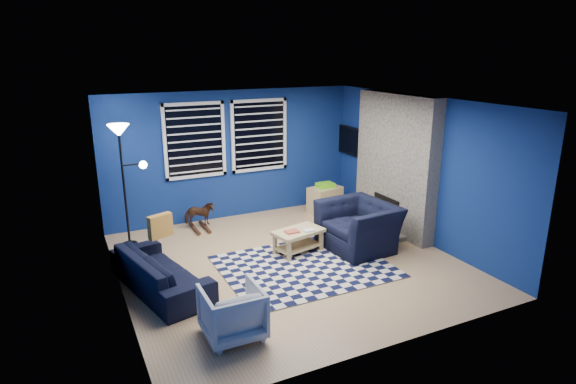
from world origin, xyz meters
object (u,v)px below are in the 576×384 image
object	(u,v)px
coffee_table	(298,236)
cabinet	(325,199)
floor_lamp	(122,147)
rocking_horse	(199,214)
armchair_big	(359,226)
tv	(353,142)
armchair_bent	(232,312)
sofa	(160,271)

from	to	relation	value
coffee_table	cabinet	world-z (taller)	cabinet
floor_lamp	rocking_horse	bearing A→B (deg)	9.24
armchair_big	rocking_horse	distance (m)	2.96
cabinet	tv	bearing A→B (deg)	-3.82
armchair_bent	rocking_horse	world-z (taller)	armchair_bent
tv	floor_lamp	size ratio (longest dim) A/B	0.48
tv	coffee_table	distance (m)	2.95
cabinet	floor_lamp	world-z (taller)	floor_lamp
coffee_table	floor_lamp	world-z (taller)	floor_lamp
tv	rocking_horse	world-z (taller)	tv
tv	coffee_table	xyz separation A→B (m)	(-2.13, -1.71, -1.12)
rocking_horse	armchair_big	bearing A→B (deg)	-115.00
sofa	armchair_bent	xyz separation A→B (m)	(0.51, -1.52, 0.04)
tv	armchair_bent	world-z (taller)	tv
floor_lamp	armchair_big	bearing A→B (deg)	-27.89
sofa	armchair_big	world-z (taller)	armchair_big
rocking_horse	cabinet	distance (m)	2.60
armchair_big	rocking_horse	xyz separation A→B (m)	(-2.16, 2.02, -0.09)
floor_lamp	armchair_bent	bearing A→B (deg)	-79.11
floor_lamp	tv	bearing A→B (deg)	2.06
sofa	rocking_horse	xyz separation A→B (m)	(1.13, 2.05, 0.03)
tv	cabinet	distance (m)	1.33
sofa	coffee_table	bearing A→B (deg)	-96.03
tv	sofa	xyz separation A→B (m)	(-4.44, -2.01, -1.13)
armchair_big	cabinet	size ratio (longest dim) A/B	1.65
rocking_horse	floor_lamp	bearing A→B (deg)	117.31
floor_lamp	coffee_table	bearing A→B (deg)	-32.33
rocking_horse	cabinet	world-z (taller)	cabinet
tv	cabinet	bearing A→B (deg)	-170.39
floor_lamp	cabinet	bearing A→B (deg)	0.66
rocking_horse	coffee_table	bearing A→B (deg)	-128.16
tv	sofa	size ratio (longest dim) A/B	0.53
coffee_table	floor_lamp	bearing A→B (deg)	147.67
sofa	armchair_bent	distance (m)	1.61
rocking_horse	floor_lamp	distance (m)	1.90
tv	floor_lamp	distance (m)	4.59
armchair_bent	armchair_big	bearing A→B (deg)	-150.64
sofa	tv	bearing A→B (deg)	-79.11
cabinet	armchair_big	bearing A→B (deg)	-116.53
armchair_bent	sofa	bearing A→B (deg)	-71.14
tv	floor_lamp	world-z (taller)	floor_lamp
armchair_big	cabinet	distance (m)	1.91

